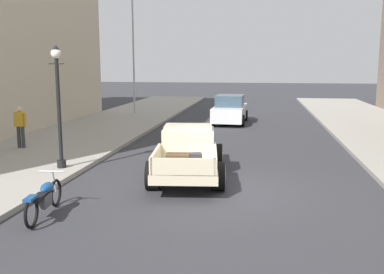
# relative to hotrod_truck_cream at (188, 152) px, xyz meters

# --- Properties ---
(ground_plane) EXTENTS (140.00, 140.00, 0.00)m
(ground_plane) POSITION_rel_hotrod_truck_cream_xyz_m (1.12, -1.43, -0.75)
(ground_plane) COLOR #333338
(hotrod_truck_cream) EXTENTS (2.55, 5.07, 1.58)m
(hotrod_truck_cream) POSITION_rel_hotrod_truck_cream_xyz_m (0.00, 0.00, 0.00)
(hotrod_truck_cream) COLOR beige
(hotrod_truck_cream) RESTS_ON ground
(motorcycle_parked) EXTENTS (0.62, 2.11, 0.93)m
(motorcycle_parked) POSITION_rel_hotrod_truck_cream_xyz_m (-2.61, -4.17, -0.31)
(motorcycle_parked) COLOR black
(motorcycle_parked) RESTS_ON ground
(car_background_white) EXTENTS (1.99, 4.36, 1.65)m
(car_background_white) POSITION_rel_hotrod_truck_cream_xyz_m (0.41, 12.37, 0.01)
(car_background_white) COLOR silver
(car_background_white) RESTS_ON ground
(pedestrian_sidewalk_left) EXTENTS (0.53, 0.22, 1.65)m
(pedestrian_sidewalk_left) POSITION_rel_hotrod_truck_cream_xyz_m (-7.15, 2.66, 0.33)
(pedestrian_sidewalk_left) COLOR #333338
(pedestrian_sidewalk_left) RESTS_ON sidewalk_left
(street_lamp_near) EXTENTS (0.50, 0.32, 3.85)m
(street_lamp_near) POSITION_rel_hotrod_truck_cream_xyz_m (-4.07, -0.24, 1.63)
(street_lamp_near) COLOR black
(street_lamp_near) RESTS_ON sidewalk_left
(flagpole) EXTENTS (1.74, 0.16, 9.16)m
(flagpole) POSITION_rel_hotrod_truck_cream_xyz_m (-6.06, 15.47, 5.02)
(flagpole) COLOR #B2B2B7
(flagpole) RESTS_ON sidewalk_left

